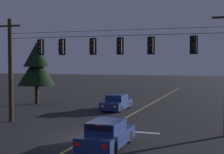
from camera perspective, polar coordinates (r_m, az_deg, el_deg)
ground_plane at (r=19.78m, az=-3.62°, el=-10.13°), size 180.00×180.00×0.00m
lane_centre_stripe at (r=28.00m, az=3.32°, el=-6.36°), size 0.14×60.00×0.01m
stop_bar_paint at (r=21.24m, az=3.51°, el=-9.23°), size 3.40×0.36×0.01m
signal_span_assembly at (r=21.94m, az=-0.84°, el=1.31°), size 16.64×0.32×7.43m
traffic_light_leftmost at (r=24.07m, az=-12.12°, el=4.97°), size 0.48×0.41×1.22m
traffic_light_left_inner at (r=23.26m, az=-8.58°, el=5.09°), size 0.48×0.41×1.22m
traffic_light_centre at (r=22.31m, az=-3.36°, el=5.22°), size 0.48×0.41×1.22m
traffic_light_right_inner at (r=21.67m, az=1.26°, el=5.30°), size 0.48×0.41×1.22m
traffic_light_rightmost at (r=21.15m, az=6.54°, el=5.35°), size 0.48×0.41×1.22m
traffic_light_far_right at (r=20.75m, az=13.64°, el=5.35°), size 0.48×0.41×1.22m
car_waiting_near_lane at (r=17.34m, az=-0.88°, el=-9.75°), size 1.80×4.33×1.39m
car_oncoming_lead at (r=30.65m, az=0.78°, el=-4.36°), size 1.80×4.42×1.39m
tree_verge_near at (r=35.52m, az=-12.67°, el=1.82°), size 3.84×3.84×6.35m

